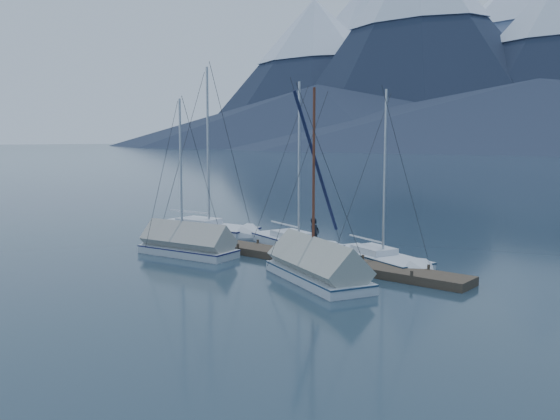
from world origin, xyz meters
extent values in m
plane|color=#152430|center=(0.00, 0.00, 0.00)|extent=(1000.00, 1000.00, 0.00)
cone|color=#475675|center=(-260.00, 420.00, 65.00)|extent=(308.00, 308.00, 130.00)
cone|color=silver|center=(-260.00, 420.00, 103.20)|extent=(133.24, 133.24, 54.60)
cone|color=#475675|center=(-110.00, 440.00, 75.00)|extent=(352.00, 352.00, 150.00)
cone|color=#192133|center=(-220.00, 300.00, 47.50)|extent=(209.00, 209.00, 95.00)
cone|color=silver|center=(-220.00, 300.00, 75.55)|extent=(90.41, 90.41, 39.90)
cone|color=#192133|center=(-140.00, 285.00, 57.50)|extent=(190.00, 190.00, 115.00)
cone|color=#192133|center=(-180.00, 250.00, 17.50)|extent=(364.00, 364.00, 35.00)
cone|color=#192133|center=(-60.00, 240.00, 15.00)|extent=(416.00, 416.00, 30.00)
cube|color=#382D23|center=(0.00, 2.00, 0.17)|extent=(18.00, 1.50, 0.34)
cube|color=black|center=(-6.00, 2.00, -0.05)|extent=(3.00, 1.30, 0.30)
cube|color=black|center=(0.00, 2.00, -0.05)|extent=(3.00, 1.30, 0.30)
cube|color=black|center=(6.00, 2.00, -0.05)|extent=(3.00, 1.30, 0.30)
cylinder|color=#382D23|center=(-8.00, 2.70, 0.35)|extent=(0.12, 0.12, 0.35)
cylinder|color=#382D23|center=(-8.00, 1.30, 0.35)|extent=(0.12, 0.12, 0.35)
cylinder|color=#382D23|center=(-5.00, 2.70, 0.35)|extent=(0.12, 0.12, 0.35)
cylinder|color=#382D23|center=(-5.00, 1.30, 0.35)|extent=(0.12, 0.12, 0.35)
cylinder|color=#382D23|center=(-2.00, 2.70, 0.35)|extent=(0.12, 0.12, 0.35)
cylinder|color=#382D23|center=(-2.00, 1.30, 0.35)|extent=(0.12, 0.12, 0.35)
cylinder|color=#382D23|center=(1.00, 2.70, 0.35)|extent=(0.12, 0.12, 0.35)
cylinder|color=#382D23|center=(1.00, 1.30, 0.35)|extent=(0.12, 0.12, 0.35)
cylinder|color=#382D23|center=(4.00, 2.70, 0.35)|extent=(0.12, 0.12, 0.35)
cylinder|color=#382D23|center=(4.00, 1.30, 0.35)|extent=(0.12, 0.12, 0.35)
cylinder|color=#382D23|center=(7.00, 2.70, 0.35)|extent=(0.12, 0.12, 0.35)
cylinder|color=#382D23|center=(7.00, 1.30, 0.35)|extent=(0.12, 0.12, 0.35)
cube|color=silver|center=(-7.98, 4.64, 0.13)|extent=(6.83, 2.78, 0.73)
cube|color=silver|center=(-7.98, 4.64, -0.20)|extent=(5.74, 1.70, 0.33)
cube|color=#151641|center=(-7.98, 4.64, 0.44)|extent=(6.89, 2.81, 0.07)
cone|color=silver|center=(-4.16, 4.97, 0.13)|extent=(1.40, 2.23, 2.13)
cube|color=silver|center=(-8.31, 4.61, 0.67)|extent=(2.46, 1.75, 0.33)
cylinder|color=#B2B7BF|center=(-7.54, 4.68, 4.94)|extent=(0.13, 0.13, 8.88)
cylinder|color=#B2B7BF|center=(-9.09, 4.54, 1.17)|extent=(2.99, 0.36, 0.10)
cylinder|color=#26262B|center=(-5.88, 4.82, 4.94)|extent=(0.31, 3.34, 8.89)
cube|color=silver|center=(-1.25, 4.65, 0.12)|extent=(6.12, 3.69, 0.64)
cube|color=silver|center=(-1.25, 4.65, -0.17)|extent=(5.01, 2.59, 0.29)
cube|color=#181E4A|center=(-1.25, 4.65, 0.39)|extent=(6.18, 3.73, 0.06)
cone|color=silver|center=(1.91, 3.58, 0.12)|extent=(1.60, 2.10, 1.86)
cube|color=silver|center=(-1.53, 4.74, 0.58)|extent=(2.36, 1.93, 0.29)
cylinder|color=#B2B7BF|center=(-0.88, 4.52, 4.30)|extent=(0.12, 0.12, 7.74)
cylinder|color=#B2B7BF|center=(-2.17, 4.96, 1.02)|extent=(2.50, 0.92, 0.09)
cylinder|color=#26262B|center=(0.49, 4.06, 4.30)|extent=(0.96, 2.78, 7.74)
cube|color=silver|center=(4.00, 3.92, 0.11)|extent=(5.60, 3.56, 0.59)
cube|color=silver|center=(4.00, 3.92, -0.16)|extent=(4.57, 2.53, 0.27)
cube|color=#172E46|center=(4.00, 3.92, 0.35)|extent=(5.66, 3.59, 0.05)
cone|color=silver|center=(6.86, 2.83, 0.11)|extent=(1.52, 1.94, 1.70)
cube|color=silver|center=(3.75, 4.02, 0.53)|extent=(2.18, 1.83, 0.27)
cylinder|color=#B2B7BF|center=(4.33, 3.79, 3.95)|extent=(0.11, 0.11, 7.09)
cylinder|color=#B2B7BF|center=(3.17, 4.24, 0.93)|extent=(2.26, 0.93, 0.08)
cylinder|color=#26262B|center=(5.58, 3.32, 3.95)|extent=(0.98, 2.51, 7.10)
cube|color=silver|center=(4.02, -0.59, 0.10)|extent=(5.67, 4.02, 0.57)
cube|color=silver|center=(4.02, -0.59, -0.16)|extent=(4.58, 2.90, 0.26)
cube|color=navy|center=(4.02, -0.59, 0.35)|extent=(5.73, 4.06, 0.05)
cone|color=silver|center=(1.23, 0.73, 0.10)|extent=(1.64, 2.06, 1.83)
cylinder|color=#592819|center=(3.70, -0.44, 3.86)|extent=(0.10, 0.10, 6.93)
cylinder|color=#592819|center=(4.80, -0.96, 0.91)|extent=(2.22, 1.10, 0.08)
cylinder|color=#26262B|center=(2.49, 0.13, 3.86)|extent=(1.17, 2.46, 6.94)
cube|color=#97988F|center=(4.02, -0.59, 0.74)|extent=(5.44, 3.93, 1.94)
cube|color=silver|center=(-3.67, -0.33, 0.10)|extent=(4.97, 2.30, 0.57)
cube|color=silver|center=(-3.67, -0.33, -0.15)|extent=(4.16, 1.44, 0.26)
cube|color=#18194A|center=(-3.67, -0.33, 0.34)|extent=(5.02, 2.32, 0.05)
cone|color=silver|center=(-6.43, -0.68, 0.10)|extent=(1.14, 1.75, 1.64)
cylinder|color=#B2B7BF|center=(-4.01, -0.37, 3.81)|extent=(0.10, 0.10, 6.85)
cylinder|color=#B2B7BF|center=(-2.82, -0.23, 0.90)|extent=(2.15, 0.34, 0.08)
cylinder|color=#26262B|center=(-5.20, -0.52, 3.81)|extent=(0.32, 2.40, 6.86)
cube|color=#98978F|center=(-3.67, -0.33, 0.73)|extent=(4.74, 2.30, 1.74)
imported|color=black|center=(1.62, 2.45, 1.14)|extent=(0.41, 0.60, 1.59)
camera|label=1|loc=(17.10, -18.47, 5.43)|focal=38.00mm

